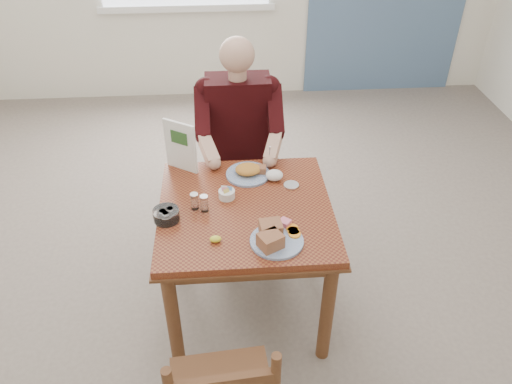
{
  "coord_description": "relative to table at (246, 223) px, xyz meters",
  "views": [
    {
      "loc": [
        -0.1,
        -2.05,
        2.35
      ],
      "look_at": [
        0.05,
        0.0,
        0.84
      ],
      "focal_mm": 35.0,
      "sensor_mm": 36.0,
      "label": 1
    }
  ],
  "objects": [
    {
      "name": "diner",
      "position": [
        0.0,
        0.71,
        0.17
      ],
      "size": [
        0.53,
        0.56,
        1.39
      ],
      "color": "gray",
      "rests_on": "chair_far"
    },
    {
      "name": "caddy",
      "position": [
        -0.1,
        0.09,
        0.14
      ],
      "size": [
        0.1,
        0.1,
        0.07
      ],
      "color": "white",
      "rests_on": "table"
    },
    {
      "name": "creamer",
      "position": [
        -0.4,
        -0.08,
        0.14
      ],
      "size": [
        0.14,
        0.14,
        0.06
      ],
      "color": "white",
      "rests_on": "table"
    },
    {
      "name": "floor",
      "position": [
        0.0,
        0.0,
        -0.64
      ],
      "size": [
        6.0,
        6.0,
        0.0
      ],
      "primitive_type": "plane",
      "color": "#685B54",
      "rests_on": "ground"
    },
    {
      "name": "metal_dish",
      "position": [
        0.26,
        0.17,
        0.12
      ],
      "size": [
        0.1,
        0.1,
        0.01
      ],
      "primitive_type": "cylinder",
      "rotation": [
        0.0,
        0.0,
        0.14
      ],
      "color": "silver",
      "rests_on": "table"
    },
    {
      "name": "napkin",
      "position": [
        0.17,
        0.23,
        0.14
      ],
      "size": [
        0.1,
        0.08,
        0.06
      ],
      "primitive_type": "ellipsoid",
      "rotation": [
        0.0,
        0.0,
        0.02
      ],
      "color": "white",
      "rests_on": "table"
    },
    {
      "name": "chair_far",
      "position": [
        0.0,
        0.8,
        -0.16
      ],
      "size": [
        0.42,
        0.42,
        0.95
      ],
      "color": "brown",
      "rests_on": "ground"
    },
    {
      "name": "near_plate",
      "position": [
        0.12,
        -0.28,
        0.14
      ],
      "size": [
        0.33,
        0.33,
        0.09
      ],
      "color": "white",
      "rests_on": "table"
    },
    {
      "name": "far_plate",
      "position": [
        0.04,
        0.29,
        0.14
      ],
      "size": [
        0.28,
        0.28,
        0.07
      ],
      "color": "white",
      "rests_on": "table"
    },
    {
      "name": "shakers",
      "position": [
        -0.24,
        -0.01,
        0.16
      ],
      "size": [
        0.11,
        0.08,
        0.09
      ],
      "color": "white",
      "rests_on": "table"
    },
    {
      "name": "menu",
      "position": [
        -0.34,
        0.39,
        0.26
      ],
      "size": [
        0.18,
        0.12,
        0.3
      ],
      "color": "white",
      "rests_on": "table"
    },
    {
      "name": "lemon_wedge",
      "position": [
        -0.16,
        -0.26,
        0.13
      ],
      "size": [
        0.06,
        0.04,
        0.03
      ],
      "primitive_type": "ellipsoid",
      "rotation": [
        0.0,
        0.0,
        -0.05
      ],
      "color": "yellow",
      "rests_on": "table"
    },
    {
      "name": "table",
      "position": [
        0.0,
        0.0,
        0.0
      ],
      "size": [
        0.92,
        0.92,
        0.75
      ],
      "color": "brown",
      "rests_on": "ground"
    }
  ]
}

